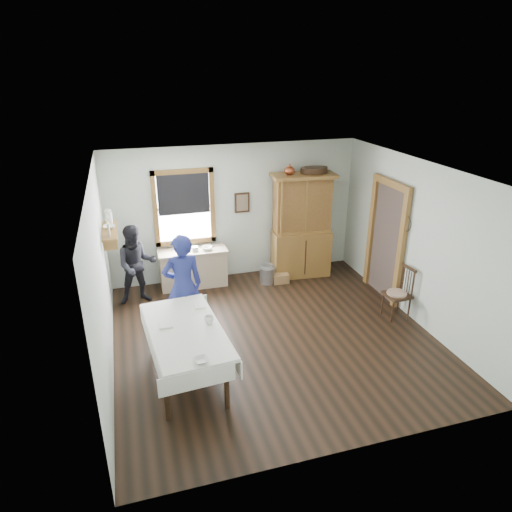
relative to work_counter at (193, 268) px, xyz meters
name	(u,v)px	position (x,y,z in m)	size (l,w,h in m)	color
room	(274,260)	(0.93, -2.21, 0.97)	(5.01, 5.01, 2.70)	black
window	(184,204)	(-0.07, 0.25, 1.25)	(1.18, 0.07, 1.48)	white
doorway	(386,237)	(3.38, -1.36, 0.78)	(0.09, 1.14, 2.22)	#473933
wall_shelf	(109,228)	(-1.44, -0.67, 1.19)	(0.24, 1.00, 0.44)	olive
framed_picture	(242,203)	(1.08, 0.25, 1.17)	(0.30, 0.04, 0.40)	#352012
rug_beater	(407,217)	(3.38, -1.91, 1.34)	(0.27, 0.27, 0.01)	black
work_counter	(193,268)	(0.00, 0.00, 0.00)	(1.33, 0.50, 0.76)	tan
china_hutch	(302,226)	(2.23, -0.09, 0.68)	(1.25, 0.59, 2.13)	olive
dining_table	(187,352)	(-0.54, -2.80, 0.00)	(0.99, 1.89, 0.75)	white
spindle_chair	(397,293)	(3.17, -2.21, 0.09)	(0.43, 0.43, 0.94)	#352012
pail	(268,275)	(1.45, -0.29, -0.22)	(0.31, 0.31, 0.33)	#999BA1
wicker_basket	(280,278)	(1.70, -0.36, -0.29)	(0.32, 0.23, 0.19)	#9E7947
woman_blue	(183,290)	(-0.42, -1.71, 0.42)	(0.58, 0.38, 1.59)	navy
figure_dark	(137,268)	(-1.07, -0.37, 0.31)	(0.67, 0.52, 1.37)	black
table_cup_a	(209,320)	(-0.20, -2.74, 0.42)	(0.13, 0.13, 0.10)	white
table_cup_b	(210,320)	(-0.20, -2.76, 0.43)	(0.11, 0.11, 0.10)	white
table_bowl	(201,360)	(-0.47, -3.60, 0.40)	(0.21, 0.21, 0.05)	white
counter_book	(203,246)	(0.23, 0.11, 0.39)	(0.16, 0.21, 0.02)	#73614D
counter_bowl	(207,248)	(0.28, -0.07, 0.41)	(0.21, 0.21, 0.07)	white
shelf_bowl	(109,227)	(-1.44, -0.66, 1.22)	(0.22, 0.22, 0.05)	white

